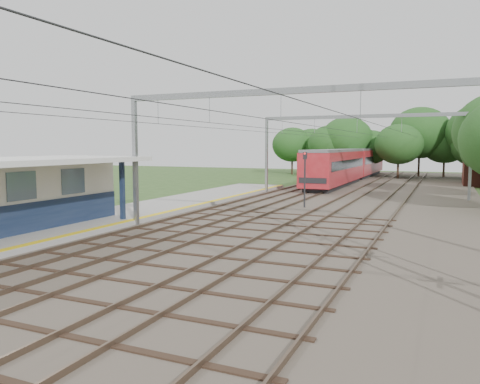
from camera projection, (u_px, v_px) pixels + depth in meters
The scene contains 8 objects.
ballast_bed at pixel (354, 203), 35.41m from camera, with size 18.00×90.00×0.10m, color #473D33.
platform at pixel (88, 223), 25.45m from camera, with size 5.00×52.00×0.35m, color gray.
yellow_stripe at pixel (121, 222), 24.53m from camera, with size 0.45×52.00×0.01m, color yellow.
rail_tracks at pixel (322, 200), 36.40m from camera, with size 11.80×88.00×0.15m.
catenary_system at pixel (334, 128), 30.83m from camera, with size 17.22×88.00×7.00m.
tree_band at pixel (392, 142), 59.69m from camera, with size 31.72×30.88×8.82m.
train at pixel (352, 164), 58.14m from camera, with size 2.98×37.08×3.91m.
signal_post at pixel (305, 175), 32.26m from camera, with size 0.29×0.26×3.93m.
Camera 1 is at (10.27, -5.67, 4.35)m, focal length 35.00 mm.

